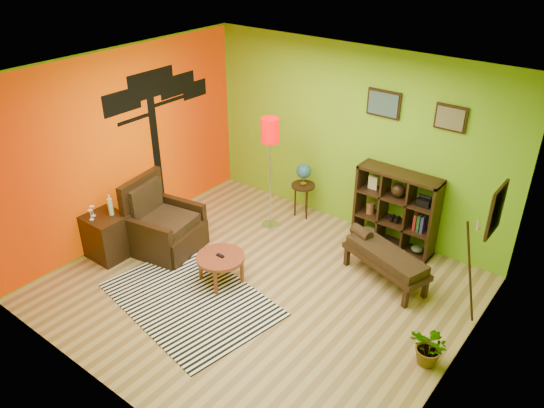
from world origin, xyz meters
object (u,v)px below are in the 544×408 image
Objects in this scene: coffee_table at (221,260)px; cube_shelf at (397,211)px; armchair at (163,228)px; floor_lamp at (270,140)px; globe_table at (303,177)px; potted_plant at (430,351)px; side_cabinet at (107,236)px; bench at (384,256)px.

cube_shelf is (1.43, 2.19, 0.26)m from coffee_table.
floor_lamp is at bearing 59.53° from armchair.
potted_plant is at bearing -31.64° from globe_table.
globe_table reaches higher than coffee_table.
side_cabinet is 0.73× the size of bench.
globe_table is at bearing 148.36° from potted_plant.
coffee_table is 2.83m from potted_plant.
coffee_table is 0.60× the size of armchair.
coffee_table is 1.36× the size of potted_plant.
coffee_table is at bearing -174.27° from potted_plant.
cube_shelf is at bearing 107.15° from bench.
cube_shelf reaches higher than bench.
side_cabinet is at bearing -169.60° from potted_plant.
side_cabinet is at bearing -150.52° from bench.
armchair is at bearing -156.32° from bench.
globe_table reaches higher than potted_plant.
armchair is 2.02m from floor_lamp.
side_cabinet reaches higher than globe_table.
bench is 2.79× the size of potted_plant.
armchair reaches higher than globe_table.
bench is (2.91, 1.27, 0.04)m from armchair.
armchair reaches higher than side_cabinet.
armchair is at bearing -118.06° from globe_table.
armchair reaches higher than potted_plant.
cube_shelf is (2.65, 2.10, 0.27)m from armchair.
cube_shelf is 0.90m from bench.
side_cabinet is at bearing -138.72° from cube_shelf.
side_cabinet is at bearing -120.16° from globe_table.
bench is at bearing -22.14° from globe_table.
floor_lamp is 3.65m from potted_plant.
floor_lamp reaches higher than coffee_table.
bench is at bearing -72.85° from cube_shelf.
armchair reaches higher than bench.
globe_table is at bearing -176.93° from cube_shelf.
bench is (2.05, -0.17, -1.08)m from floor_lamp.
cube_shelf reaches higher than coffee_table.
globe_table reaches higher than bench.
armchair is at bearing 175.90° from coffee_table.
armchair is 1.17× the size of globe_table.
globe_table is 1.58m from cube_shelf.
bench is at bearing 38.93° from coffee_table.
coffee_table is at bearing -76.51° from floor_lamp.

